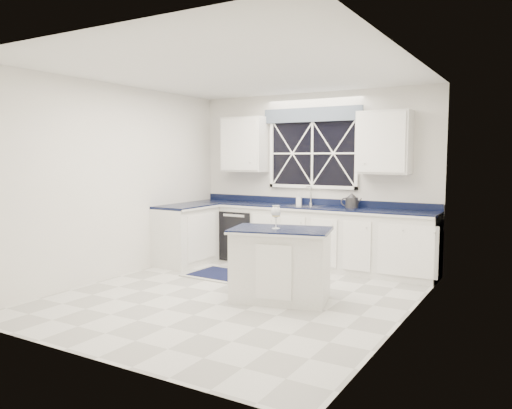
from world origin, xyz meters
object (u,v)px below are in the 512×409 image
Objects in this scene: faucet at (310,195)px; wine_glass at (276,213)px; dishwasher at (245,234)px; kettle at (352,201)px; island at (280,264)px; soap_bottle at (299,199)px.

wine_glass is at bearing -76.40° from faucet.
wine_glass is (1.61, -1.90, 0.64)m from dishwasher.
dishwasher is 2.81× the size of kettle.
island is at bearing -48.40° from dishwasher.
wine_glass is 2.20m from soap_bottle.
wine_glass is (-0.03, -0.06, 0.62)m from island.
soap_bottle is (-0.91, 0.10, -0.01)m from kettle.
kettle is (0.18, 1.93, 0.61)m from island.
island is 4.41× the size of kettle.
wine_glass is at bearing -49.82° from dishwasher.
island is at bearing -70.21° from soap_bottle.
dishwasher is 1.93m from kettle.
faucet is at bearing 90.52° from island.
soap_bottle reaches higher than dishwasher.
dishwasher is at bearing 117.29° from island.
wine_glass is 1.57× the size of soap_bottle.
faucet is 1.04× the size of kettle.
kettle is 2.00m from wine_glass.
island is (0.54, -2.04, -0.67)m from faucet.
soap_bottle is at bearing 11.08° from dishwasher.
dishwasher is at bearing 158.63° from kettle.
dishwasher is at bearing 130.18° from wine_glass.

